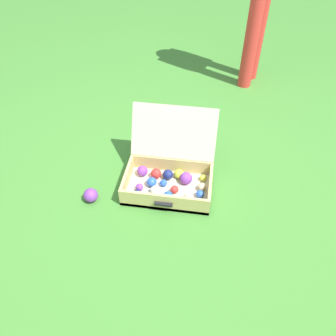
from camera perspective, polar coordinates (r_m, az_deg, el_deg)
ground_plane at (r=2.21m, az=-0.67°, el=-3.06°), size 16.00×16.00×0.00m
open_suitcase at (r=2.16m, az=0.23°, el=-0.78°), size 0.55×0.53×0.44m
stray_ball_on_grass at (r=2.15m, az=-12.98°, el=-4.54°), size 0.09×0.09×0.09m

